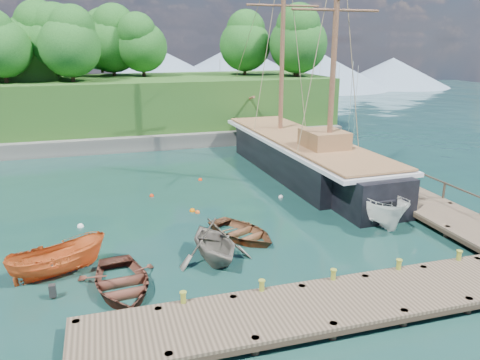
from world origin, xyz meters
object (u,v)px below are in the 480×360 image
Objects in this scene: motorboat_orange at (60,275)px; cabin_boat_white at (376,222)px; rowboat_2 at (242,238)px; schooner at (301,158)px; rowboat_0 at (122,290)px; rowboat_1 at (214,260)px.

cabin_boat_white is at bearing -103.33° from motorboat_orange.
cabin_boat_white is (7.79, -0.01, 0.00)m from rowboat_2.
motorboat_orange is at bearing -168.82° from cabin_boat_white.
schooner is (0.04, 10.41, 1.16)m from cabin_boat_white.
rowboat_0 is at bearing -159.51° from cabin_boat_white.
schooner reaches higher than rowboat_1.
rowboat_0 is 7.14m from rowboat_2.
rowboat_1 is 2.82m from rowboat_2.
schooner is at bearing 39.39° from rowboat_0.
rowboat_2 is (1.95, 2.03, 0.00)m from rowboat_1.
cabin_boat_white reaches higher than motorboat_orange.
cabin_boat_white is at bearing -26.27° from rowboat_2.
rowboat_0 is 1.09× the size of rowboat_2.
rowboat_1 is 9.95m from cabin_boat_white.
rowboat_0 reaches higher than rowboat_2.
motorboat_orange is 16.54m from cabin_boat_white.
schooner is at bearing 43.83° from rowboat_1.
motorboat_orange is (-6.73, 0.55, 0.00)m from rowboat_1.
cabin_boat_white reaches higher than rowboat_2.
cabin_boat_white is (13.96, 3.60, 0.00)m from rowboat_0.
schooner reaches higher than rowboat_2.
rowboat_2 is at bearing -98.74° from motorboat_orange.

